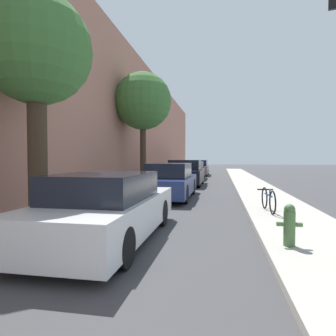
{
  "coord_description": "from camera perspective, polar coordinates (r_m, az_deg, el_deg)",
  "views": [
    {
      "loc": [
        1.17,
        0.82,
        1.58
      ],
      "look_at": [
        -0.7,
        10.92,
        1.23
      ],
      "focal_mm": 30.65,
      "sensor_mm": 36.0,
      "label": 1
    }
  ],
  "objects": [
    {
      "name": "ground_plane",
      "position": [
        15.3,
        6.05,
        -4.01
      ],
      "size": [
        120.0,
        120.0,
        0.0
      ],
      "primitive_type": "plane",
      "color": "#3D3D3F"
    },
    {
      "name": "parked_car_grey",
      "position": [
        26.54,
        6.01,
        -0.04
      ],
      "size": [
        1.83,
        4.4,
        1.42
      ],
      "color": "black",
      "rests_on": "ground"
    },
    {
      "name": "parked_car_maroon",
      "position": [
        21.63,
        4.88,
        -0.56
      ],
      "size": [
        1.73,
        3.93,
        1.34
      ],
      "color": "black",
      "rests_on": "ground"
    },
    {
      "name": "parked_car_white",
      "position": [
        5.7,
        -11.88,
        -7.82
      ],
      "size": [
        1.73,
        4.34,
        1.3
      ],
      "color": "black",
      "rests_on": "ground"
    },
    {
      "name": "parked_car_navy",
      "position": [
        11.37,
        0.4,
        -2.7
      ],
      "size": [
        1.72,
        4.39,
        1.39
      ],
      "color": "black",
      "rests_on": "ground"
    },
    {
      "name": "street_tree_near",
      "position": [
        7.41,
        -24.76,
        20.16
      ],
      "size": [
        2.45,
        2.45,
        5.11
      ],
      "color": "#423323",
      "rests_on": "sidewalk_left"
    },
    {
      "name": "parked_car_black",
      "position": [
        16.78,
        3.55,
        -1.05
      ],
      "size": [
        1.92,
        4.09,
        1.49
      ],
      "color": "black",
      "rests_on": "ground"
    },
    {
      "name": "building_facade_left",
      "position": [
        16.3,
        -9.22,
        10.44
      ],
      "size": [
        0.7,
        52.0,
        8.0
      ],
      "color": "tan",
      "rests_on": "ground"
    },
    {
      "name": "bicycle",
      "position": [
        8.4,
        19.31,
        -5.97
      ],
      "size": [
        0.44,
        1.53,
        0.63
      ],
      "rotation": [
        0.0,
        0.0,
        0.08
      ],
      "color": "black",
      "rests_on": "sidewalk_right"
    },
    {
      "name": "sidewalk_right",
      "position": [
        15.35,
        16.94,
        -3.84
      ],
      "size": [
        2.0,
        52.0,
        0.12
      ],
      "color": "#ADA89E",
      "rests_on": "ground"
    },
    {
      "name": "street_tree_far",
      "position": [
        15.04,
        -5.01,
        12.98
      ],
      "size": [
        2.91,
        2.91,
        5.83
      ],
      "color": "#423323",
      "rests_on": "sidewalk_left"
    },
    {
      "name": "fire_hydrant",
      "position": [
        5.27,
        22.99,
        -10.28
      ],
      "size": [
        0.41,
        0.19,
        0.7
      ],
      "color": "#47703D",
      "rests_on": "sidewalk_right"
    },
    {
      "name": "sidewalk_left",
      "position": [
        15.79,
        -4.52,
        -3.6
      ],
      "size": [
        2.0,
        52.0,
        0.12
      ],
      "color": "#ADA89E",
      "rests_on": "ground"
    }
  ]
}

